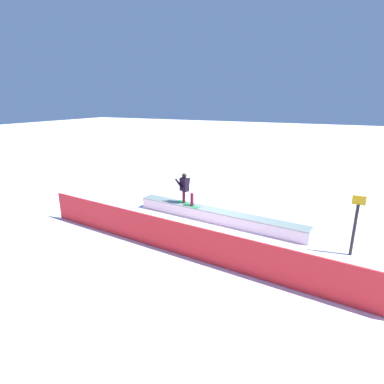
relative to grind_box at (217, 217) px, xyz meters
The scene contains 5 objects.
ground_plane 0.24m from the grind_box, ahead, with size 120.00×120.00×0.00m, color white.
grind_box is the anchor object (origin of this frame).
snowboarder 1.94m from the grind_box, ahead, with size 1.41×0.80×1.39m.
safety_fence 3.28m from the grind_box, 90.00° to the left, with size 12.73×0.06×1.16m, color red.
trail_marker 5.27m from the grind_box, behind, with size 0.40×0.10×2.10m.
Camera 1 is at (-4.42, 11.47, 5.04)m, focal length 28.70 mm.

